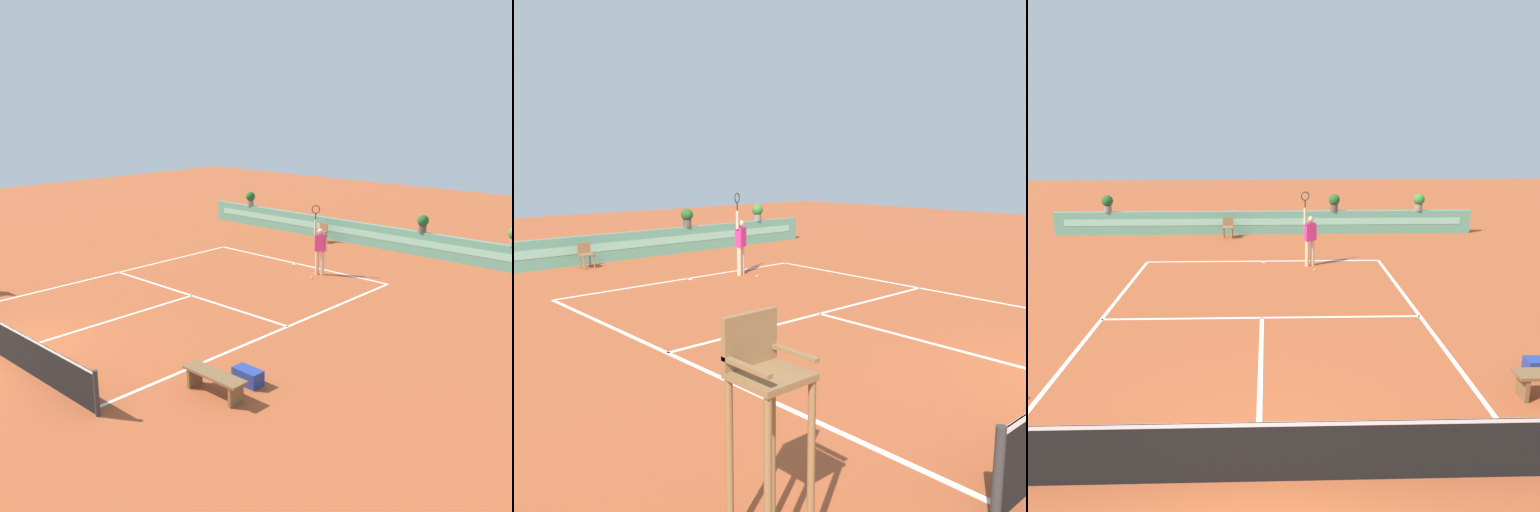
{
  "view_description": "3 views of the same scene",
  "coord_description": "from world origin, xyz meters",
  "views": [
    {
      "loc": [
        13.97,
        -5.69,
        6.09
      ],
      "look_at": [
        0.64,
        8.84,
        1.0
      ],
      "focal_mm": 41.13,
      "sensor_mm": 36.0,
      "label": 1
    },
    {
      "loc": [
        -9.32,
        -2.19,
        3.42
      ],
      "look_at": [
        0.64,
        8.84,
        1.0
      ],
      "focal_mm": 39.23,
      "sensor_mm": 36.0,
      "label": 2
    },
    {
      "loc": [
        0.18,
        -6.69,
        5.14
      ],
      "look_at": [
        0.64,
        8.84,
        1.0
      ],
      "focal_mm": 38.0,
      "sensor_mm": 36.0,
      "label": 3
    }
  ],
  "objects": [
    {
      "name": "potted_plant_far_right",
      "position": [
        6.72,
        16.39,
        1.41
      ],
      "size": [
        0.48,
        0.48,
        0.72
      ],
      "color": "gray",
      "rests_on": "back_wall_barrier"
    },
    {
      "name": "ground_plane",
      "position": [
        0.0,
        6.0,
        0.0
      ],
      "size": [
        60.0,
        60.0,
        0.0
      ],
      "primitive_type": "plane",
      "color": "#A84C28"
    },
    {
      "name": "back_wall_barrier",
      "position": [
        0.0,
        16.39,
        0.5
      ],
      "size": [
        18.0,
        0.21,
        1.0
      ],
      "color": "#599E84",
      "rests_on": "ground"
    },
    {
      "name": "tennis_player",
      "position": [
        1.6,
        11.27,
        1.05
      ],
      "size": [
        0.58,
        0.34,
        2.58
      ],
      "color": "beige",
      "rests_on": "ground"
    },
    {
      "name": "tennis_ball_near_baseline",
      "position": [
        1.73,
        10.63,
        0.03
      ],
      "size": [
        0.07,
        0.07,
        0.07
      ],
      "primitive_type": "sphere",
      "color": "#CCE033",
      "rests_on": "ground"
    },
    {
      "name": "potted_plant_far_left",
      "position": [
        -6.68,
        16.39,
        1.41
      ],
      "size": [
        0.48,
        0.48,
        0.72
      ],
      "color": "gray",
      "rests_on": "back_wall_barrier"
    },
    {
      "name": "net",
      "position": [
        0.0,
        0.0,
        0.51
      ],
      "size": [
        8.92,
        0.1,
        1.0
      ],
      "color": "#333333",
      "rests_on": "ground"
    },
    {
      "name": "court_lines",
      "position": [
        0.0,
        6.72,
        0.0
      ],
      "size": [
        8.32,
        11.94,
        0.01
      ],
      "color": "white",
      "rests_on": "ground"
    },
    {
      "name": "ball_kid_chair",
      "position": [
        -1.52,
        15.66,
        0.48
      ],
      "size": [
        0.44,
        0.44,
        0.85
      ],
      "color": "olive",
      "rests_on": "ground"
    },
    {
      "name": "potted_plant_right",
      "position": [
        3.03,
        16.39,
        1.41
      ],
      "size": [
        0.48,
        0.48,
        0.72
      ],
      "color": "#514C47",
      "rests_on": "back_wall_barrier"
    }
  ]
}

